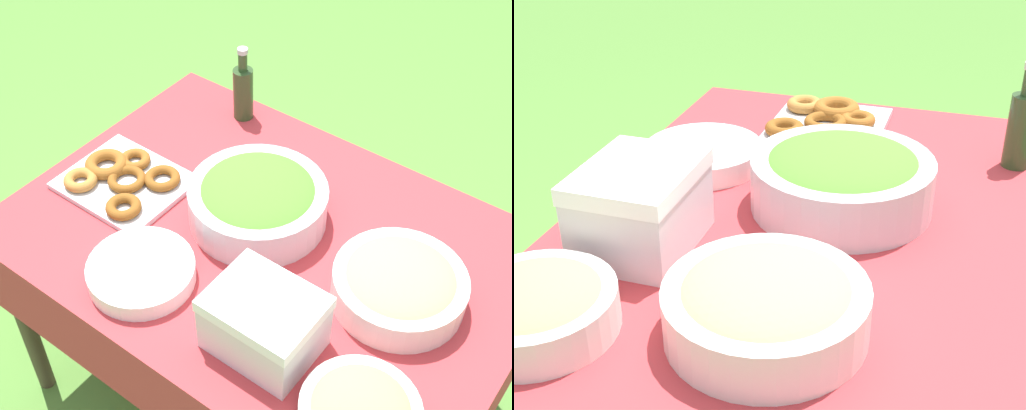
# 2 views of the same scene
# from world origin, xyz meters

# --- Properties ---
(ground_plane) EXTENTS (14.00, 14.00, 0.00)m
(ground_plane) POSITION_xyz_m (0.00, 0.00, 0.00)
(ground_plane) COLOR #568C38
(picnic_table) EXTENTS (1.29, 0.91, 0.72)m
(picnic_table) POSITION_xyz_m (0.00, 0.00, 0.62)
(picnic_table) COLOR #B73338
(picnic_table) RESTS_ON ground_plane
(salad_bowl) EXTENTS (0.36, 0.36, 0.12)m
(salad_bowl) POSITION_xyz_m (-0.06, 0.05, 0.78)
(salad_bowl) COLOR silver
(salad_bowl) RESTS_ON picnic_table
(pasta_bowl) EXTENTS (0.31, 0.31, 0.10)m
(pasta_bowl) POSITION_xyz_m (0.36, 0.02, 0.77)
(pasta_bowl) COLOR white
(pasta_bowl) RESTS_ON picnic_table
(donut_platter) EXTENTS (0.32, 0.28, 0.05)m
(donut_platter) POSITION_xyz_m (-0.43, -0.07, 0.74)
(donut_platter) COLOR silver
(donut_platter) RESTS_ON picnic_table
(plate_stack) EXTENTS (0.26, 0.26, 0.05)m
(plate_stack) POSITION_xyz_m (-0.16, -0.29, 0.74)
(plate_stack) COLOR white
(plate_stack) RESTS_ON picnic_table
(olive_oil_bottle) EXTENTS (0.06, 0.06, 0.24)m
(olive_oil_bottle) POSITION_xyz_m (-0.36, 0.37, 0.81)
(olive_oil_bottle) COLOR #2D4723
(olive_oil_bottle) RESTS_ON picnic_table
(cooler_box) EXTENTS (0.23, 0.19, 0.16)m
(cooler_box) POSITION_xyz_m (0.18, -0.26, 0.79)
(cooler_box) COLOR silver
(cooler_box) RESTS_ON picnic_table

